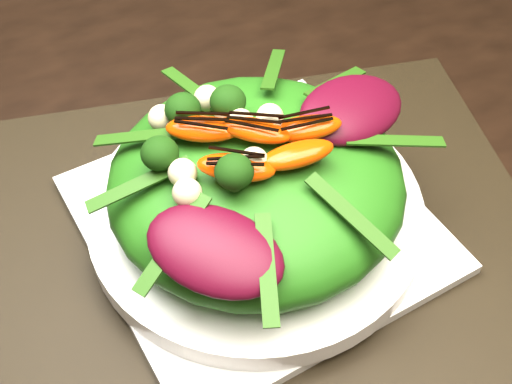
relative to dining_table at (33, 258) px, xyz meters
name	(u,v)px	position (x,y,z in m)	size (l,w,h in m)	color
dining_table	(33,258)	(0.00, 0.00, 0.00)	(1.60, 0.90, 0.75)	black
placemat	(256,228)	(0.18, -0.06, 0.02)	(0.47, 0.36, 0.00)	black
plate_base	(256,223)	(0.18, -0.06, 0.03)	(0.26, 0.26, 0.01)	silver
salad_bowl	(256,212)	(0.18, -0.06, 0.04)	(0.27, 0.27, 0.02)	white
lettuce_mound	(256,181)	(0.18, -0.06, 0.08)	(0.23, 0.23, 0.08)	#276512
radicchio_leaf	(352,109)	(0.27, -0.05, 0.12)	(0.10, 0.06, 0.02)	#3E0614
orange_segment	(218,137)	(0.16, -0.05, 0.13)	(0.06, 0.02, 0.01)	#C53203
broccoli_floret	(174,117)	(0.13, -0.02, 0.13)	(0.04, 0.04, 0.04)	black
macadamia_nut	(333,177)	(0.22, -0.11, 0.13)	(0.02, 0.02, 0.02)	beige
balsamic_drizzle	(218,130)	(0.16, -0.05, 0.14)	(0.04, 0.00, 0.00)	black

